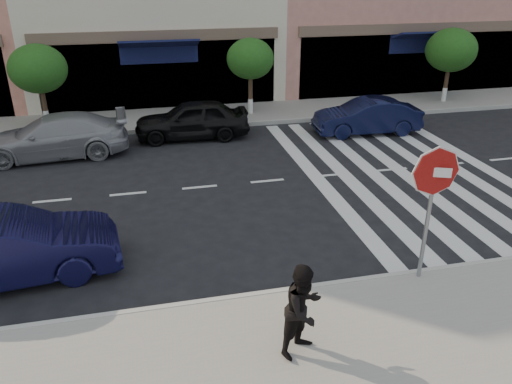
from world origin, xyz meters
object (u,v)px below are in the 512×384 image
(car_far_mid, at_px, (192,119))
(car_near_mid, at_px, (5,249))
(car_far_left, at_px, (54,137))
(stop_sign, at_px, (434,186))
(car_far_right, at_px, (367,116))
(walker, at_px, (304,310))

(car_far_mid, bearing_deg, car_near_mid, -26.39)
(car_near_mid, relative_size, car_far_mid, 1.06)
(car_far_left, relative_size, car_far_mid, 1.16)
(stop_sign, relative_size, car_far_right, 0.70)
(stop_sign, bearing_deg, car_near_mid, -171.81)
(walker, distance_m, car_far_left, 11.87)
(car_near_mid, distance_m, car_far_mid, 9.44)
(car_far_right, bearing_deg, walker, -25.86)
(stop_sign, xyz_separation_m, car_far_mid, (-3.36, 10.20, -1.43))
(walker, xyz_separation_m, car_far_mid, (-0.44, 11.66, -0.24))
(car_far_left, bearing_deg, car_near_mid, -2.70)
(car_far_mid, relative_size, car_far_right, 1.04)
(stop_sign, xyz_separation_m, walker, (-2.92, -1.45, -1.19))
(car_near_mid, height_order, car_far_mid, car_near_mid)
(stop_sign, bearing_deg, walker, -131.46)
(stop_sign, relative_size, car_far_left, 0.58)
(walker, xyz_separation_m, car_far_left, (-5.08, 10.73, -0.25))
(car_near_mid, xyz_separation_m, car_far_left, (-0.02, 7.30, -0.03))
(stop_sign, xyz_separation_m, car_near_mid, (-7.97, 1.97, -1.41))
(walker, relative_size, car_near_mid, 0.36)
(stop_sign, height_order, car_far_mid, stop_sign)
(car_near_mid, bearing_deg, car_far_mid, -35.82)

